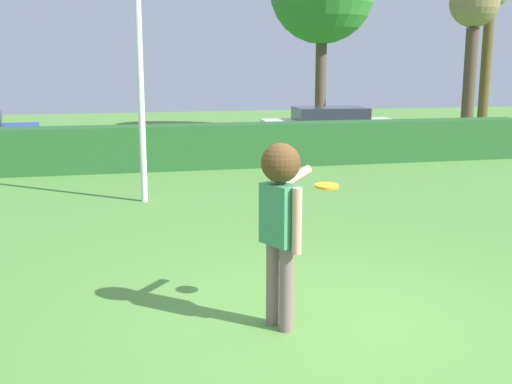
% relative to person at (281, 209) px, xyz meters
% --- Properties ---
extents(ground_plane, '(60.00, 60.00, 0.00)m').
position_rel_person_xyz_m(ground_plane, '(0.51, -0.00, -1.18)').
color(ground_plane, '#57903C').
extents(person, '(0.64, 0.76, 1.81)m').
position_rel_person_xyz_m(person, '(0.00, 0.00, 0.00)').
color(person, '#7D6260').
rests_on(person, ground).
extents(frisbee, '(0.24, 0.24, 0.04)m').
position_rel_person_xyz_m(frisbee, '(0.51, 0.17, 0.17)').
color(frisbee, orange).
extents(lamppost, '(0.24, 0.24, 5.96)m').
position_rel_person_xyz_m(lamppost, '(-0.95, 6.19, 2.12)').
color(lamppost, silver).
rests_on(lamppost, ground).
extents(hedge_row, '(18.10, 0.90, 1.08)m').
position_rel_person_xyz_m(hedge_row, '(0.51, 9.93, -0.64)').
color(hedge_row, '#275B29').
rests_on(hedge_row, ground).
extents(parked_car_white, '(4.34, 2.12, 1.25)m').
position_rel_person_xyz_m(parked_car_white, '(5.26, 13.17, -0.49)').
color(parked_car_white, white).
rests_on(parked_car_white, ground).
extents(oak_tree, '(1.69, 1.69, 5.51)m').
position_rel_person_xyz_m(oak_tree, '(10.87, 14.42, 3.12)').
color(oak_tree, brown).
rests_on(oak_tree, ground).
extents(birch_tree, '(1.58, 1.58, 6.50)m').
position_rel_person_xyz_m(birch_tree, '(14.38, 18.86, 3.91)').
color(birch_tree, brown).
rests_on(birch_tree, ground).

